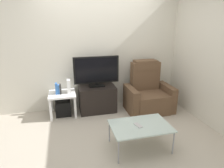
{
  "coord_description": "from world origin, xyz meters",
  "views": [
    {
      "loc": [
        -0.73,
        -3.05,
        1.89
      ],
      "look_at": [
        0.17,
        0.5,
        0.7
      ],
      "focal_mm": 30.98,
      "sensor_mm": 36.0,
      "label": 1
    }
  ],
  "objects_px": {
    "subwoofer_box": "(63,108)",
    "coffee_table": "(140,127)",
    "game_console": "(69,86)",
    "cell_phone": "(138,125)",
    "book_middle": "(59,89)",
    "book_rightmost": "(60,89)",
    "side_table": "(62,97)",
    "recliner_armchair": "(148,94)",
    "television": "(96,71)",
    "tv_stand": "(97,99)",
    "book_leftmost": "(57,89)"
  },
  "relations": [
    {
      "from": "subwoofer_box",
      "to": "tv_stand",
      "type": "bearing_deg",
      "value": 1.32
    },
    {
      "from": "book_middle",
      "to": "game_console",
      "type": "height_order",
      "value": "game_console"
    },
    {
      "from": "book_rightmost",
      "to": "subwoofer_box",
      "type": "bearing_deg",
      "value": 40.56
    },
    {
      "from": "book_middle",
      "to": "side_table",
      "type": "bearing_deg",
      "value": 18.46
    },
    {
      "from": "subwoofer_box",
      "to": "game_console",
      "type": "xyz_separation_m",
      "value": [
        0.15,
        0.01,
        0.47
      ]
    },
    {
      "from": "book_leftmost",
      "to": "coffee_table",
      "type": "height_order",
      "value": "book_leftmost"
    },
    {
      "from": "television",
      "to": "recliner_armchair",
      "type": "bearing_deg",
      "value": -11.65
    },
    {
      "from": "book_leftmost",
      "to": "book_middle",
      "type": "bearing_deg",
      "value": 0.0
    },
    {
      "from": "recliner_armchair",
      "to": "book_rightmost",
      "type": "distance_m",
      "value": 1.88
    },
    {
      "from": "tv_stand",
      "to": "cell_phone",
      "type": "xyz_separation_m",
      "value": [
        0.37,
        -1.47,
        0.11
      ]
    },
    {
      "from": "side_table",
      "to": "game_console",
      "type": "distance_m",
      "value": 0.26
    },
    {
      "from": "television",
      "to": "cell_phone",
      "type": "relative_size",
      "value": 6.36
    },
    {
      "from": "side_table",
      "to": "book_rightmost",
      "type": "bearing_deg",
      "value": -139.44
    },
    {
      "from": "subwoofer_box",
      "to": "book_middle",
      "type": "height_order",
      "value": "book_middle"
    },
    {
      "from": "recliner_armchair",
      "to": "side_table",
      "type": "xyz_separation_m",
      "value": [
        -1.83,
        0.19,
        0.04
      ]
    },
    {
      "from": "subwoofer_box",
      "to": "game_console",
      "type": "relative_size",
      "value": 1.13
    },
    {
      "from": "book_middle",
      "to": "book_rightmost",
      "type": "distance_m",
      "value": 0.04
    },
    {
      "from": "subwoofer_box",
      "to": "book_leftmost",
      "type": "relative_size",
      "value": 1.39
    },
    {
      "from": "game_console",
      "to": "cell_phone",
      "type": "relative_size",
      "value": 1.84
    },
    {
      "from": "game_console",
      "to": "cell_phone",
      "type": "distance_m",
      "value": 1.77
    },
    {
      "from": "recliner_armchair",
      "to": "tv_stand",
      "type": "bearing_deg",
      "value": 165.52
    },
    {
      "from": "recliner_armchair",
      "to": "side_table",
      "type": "bearing_deg",
      "value": 170.28
    },
    {
      "from": "subwoofer_box",
      "to": "cell_phone",
      "type": "bearing_deg",
      "value": -52.87
    },
    {
      "from": "game_console",
      "to": "coffee_table",
      "type": "relative_size",
      "value": 0.31
    },
    {
      "from": "tv_stand",
      "to": "coffee_table",
      "type": "xyz_separation_m",
      "value": [
        0.4,
        -1.47,
        0.08
      ]
    },
    {
      "from": "side_table",
      "to": "coffee_table",
      "type": "height_order",
      "value": "side_table"
    },
    {
      "from": "television",
      "to": "cell_phone",
      "type": "bearing_deg",
      "value": -76.16
    },
    {
      "from": "book_leftmost",
      "to": "game_console",
      "type": "bearing_deg",
      "value": 6.98
    },
    {
      "from": "cell_phone",
      "to": "subwoofer_box",
      "type": "bearing_deg",
      "value": 112.77
    },
    {
      "from": "book_leftmost",
      "to": "coffee_table",
      "type": "xyz_separation_m",
      "value": [
        1.24,
        -1.43,
        -0.23
      ]
    },
    {
      "from": "side_table",
      "to": "book_rightmost",
      "type": "height_order",
      "value": "book_rightmost"
    },
    {
      "from": "subwoofer_box",
      "to": "coffee_table",
      "type": "height_order",
      "value": "coffee_table"
    },
    {
      "from": "book_middle",
      "to": "coffee_table",
      "type": "relative_size",
      "value": 0.21
    },
    {
      "from": "side_table",
      "to": "book_leftmost",
      "type": "bearing_deg",
      "value": -168.69
    },
    {
      "from": "subwoofer_box",
      "to": "book_leftmost",
      "type": "height_order",
      "value": "book_leftmost"
    },
    {
      "from": "tv_stand",
      "to": "television",
      "type": "bearing_deg",
      "value": 90.0
    },
    {
      "from": "subwoofer_box",
      "to": "television",
      "type": "bearing_deg",
      "value": 2.79
    },
    {
      "from": "tv_stand",
      "to": "side_table",
      "type": "bearing_deg",
      "value": -178.68
    },
    {
      "from": "tv_stand",
      "to": "subwoofer_box",
      "type": "height_order",
      "value": "tv_stand"
    },
    {
      "from": "subwoofer_box",
      "to": "game_console",
      "type": "bearing_deg",
      "value": 3.95
    },
    {
      "from": "cell_phone",
      "to": "side_table",
      "type": "bearing_deg",
      "value": 112.77
    },
    {
      "from": "book_leftmost",
      "to": "game_console",
      "type": "distance_m",
      "value": 0.25
    },
    {
      "from": "tv_stand",
      "to": "book_rightmost",
      "type": "relative_size",
      "value": 4.01
    },
    {
      "from": "tv_stand",
      "to": "book_rightmost",
      "type": "distance_m",
      "value": 0.82
    },
    {
      "from": "recliner_armchair",
      "to": "book_rightmost",
      "type": "bearing_deg",
      "value": 170.97
    },
    {
      "from": "book_middle",
      "to": "cell_phone",
      "type": "height_order",
      "value": "book_middle"
    },
    {
      "from": "book_middle",
      "to": "cell_phone",
      "type": "xyz_separation_m",
      "value": [
        1.16,
        -1.44,
        -0.19
      ]
    },
    {
      "from": "tv_stand",
      "to": "subwoofer_box",
      "type": "bearing_deg",
      "value": -178.68
    },
    {
      "from": "television",
      "to": "game_console",
      "type": "relative_size",
      "value": 3.46
    },
    {
      "from": "book_rightmost",
      "to": "cell_phone",
      "type": "xyz_separation_m",
      "value": [
        1.13,
        -1.44,
        -0.19
      ]
    }
  ]
}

